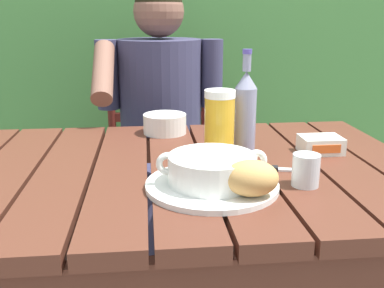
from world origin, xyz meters
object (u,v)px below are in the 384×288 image
Objects in this scene: butter_tub at (321,145)px; water_glass_small at (306,170)px; chair_near_diner at (161,157)px; table_knife at (277,169)px; diner_bowl at (165,124)px; beer_bottle at (245,111)px; bread_roll at (251,178)px; person_eating at (160,116)px; soup_bowl at (212,168)px; beer_glass at (219,124)px; serving_plate at (212,185)px.

water_glass_small is at bearing -118.53° from butter_tub.
table_knife is at bearing -74.55° from chair_near_diner.
water_glass_small reaches higher than diner_bowl.
chair_near_diner is 1.09m from water_glass_small.
bread_roll is at bearing -100.13° from beer_bottle.
person_eating is 0.86m from water_glass_small.
chair_near_diner is 6.64× the size of table_knife.
bread_roll reaches higher than soup_bowl.
chair_near_diner is at bearing 97.75° from bread_roll.
beer_bottle reaches higher than beer_glass.
beer_bottle is 0.28m from water_glass_small.
beer_bottle is at bearing 106.42° from table_knife.
diner_bowl is (-0.08, 0.47, 0.02)m from serving_plate.
beer_bottle is (0.08, 0.04, 0.03)m from beer_glass.
water_glass_small is 0.55m from diner_bowl.
chair_near_diner is at bearing 117.65° from butter_tub.
diner_bowl is at bearing 99.70° from soup_bowl.
person_eating is at bearing 99.63° from bread_roll.
beer_glass reaches higher than water_glass_small.
person_eating is at bearing 95.89° from serving_plate.
person_eating is at bearing 109.47° from water_glass_small.
water_glass_small is at bearing -54.20° from beer_glass.
bread_roll is at bearing -49.40° from soup_bowl.
person_eating reaches higher than beer_bottle.
diner_bowl is at bearing 148.75° from butter_tub.
chair_near_diner is 0.98m from table_knife.
table_knife is at bearing -73.58° from beer_bottle.
person_eating reaches higher than bread_roll.
water_glass_small is 0.48× the size of table_knife.
soup_bowl reaches higher than table_knife.
water_glass_small is (0.08, -0.26, -0.08)m from beer_bottle.
beer_glass is 0.30m from diner_bowl.
chair_near_diner is 3.57× the size of beer_bottle.
butter_tub is (0.33, 0.22, -0.02)m from soup_bowl.
soup_bowl is at bearing -116.68° from beer_bottle.
beer_bottle reaches higher than water_glass_small.
diner_bowl reaches higher than butter_tub.
beer_glass is 0.27m from water_glass_small.
butter_tub is (0.12, 0.23, -0.01)m from water_glass_small.
serving_plate is 2.45× the size of bread_roll.
bread_roll is 0.43× the size of beer_bottle.
beer_bottle is 0.20m from table_knife.
bread_roll is 0.20m from table_knife.
person_eating reaches higher than table_knife.
serving_plate is at bearing -85.42° from chair_near_diner.
table_knife is (0.12, -0.11, -0.08)m from beer_glass.
person_eating is 6.85× the size of beer_glass.
serving_plate is at bearing 116.57° from soup_bowl.
butter_tub is 0.20m from table_knife.
bread_roll is at bearing -153.21° from water_glass_small.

